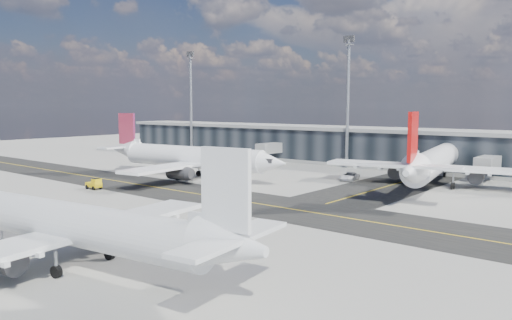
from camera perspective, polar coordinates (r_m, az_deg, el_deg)
The scene contains 9 objects.
ground at distance 75.09m, azimuth -7.95°, elevation -4.44°, with size 300.00×300.00×0.00m, color gray.
taxiway_lanes at distance 80.08m, azimuth -0.36°, elevation -3.70°, with size 180.00×63.00×0.03m.
terminal_concourse at distance 118.44m, azimuth 11.99°, elevation 1.39°, with size 152.00×19.80×8.80m.
floodlight_masts at distance 111.97m, azimuth 10.45°, elevation 7.04°, with size 102.50×0.70×28.90m.
airliner_af at distance 95.55m, azimuth -7.55°, elevation 0.31°, with size 41.47×35.44×12.28m.
airliner_redtail at distance 89.15m, azimuth 19.61°, elevation -0.26°, with size 37.56×43.80×13.02m.
airliner_near at distance 45.31m, azimuth -19.45°, elevation -7.13°, with size 37.19×31.81×11.01m.
baggage_tug at distance 86.85m, azimuth -17.96°, elevation -2.60°, with size 3.04×1.61×1.88m.
service_van at distance 94.19m, azimuth 10.61°, elevation -1.85°, with size 2.49×5.41×1.50m, color white.
Camera 1 is at (54.45, -49.82, 13.84)m, focal length 35.00 mm.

